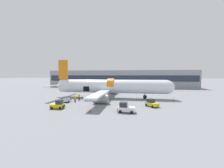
# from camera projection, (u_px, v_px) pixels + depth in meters

# --- Properties ---
(ground_plane) EXTENTS (500.00, 500.00, 0.00)m
(ground_plane) POSITION_uv_depth(u_px,v_px,m) (104.00, 102.00, 33.85)
(ground_plane) COLOR gray
(terminal_strip) EXTENTS (75.64, 13.83, 8.89)m
(terminal_strip) POSITION_uv_depth(u_px,v_px,m) (120.00, 79.00, 75.37)
(terminal_strip) COLOR gray
(terminal_strip) RESTS_ON ground_plane
(airplane) EXTENTS (34.45, 31.12, 11.03)m
(airplane) POSITION_uv_depth(u_px,v_px,m) (110.00, 87.00, 39.05)
(airplane) COLOR silver
(airplane) RESTS_ON ground_plane
(baggage_tug_lead) EXTENTS (2.80, 2.99, 1.57)m
(baggage_tug_lead) POSITION_uv_depth(u_px,v_px,m) (152.00, 103.00, 28.50)
(baggage_tug_lead) COLOR yellow
(baggage_tug_lead) RESTS_ON ground_plane
(baggage_tug_mid) EXTENTS (2.76, 2.27, 1.68)m
(baggage_tug_mid) POSITION_uv_depth(u_px,v_px,m) (58.00, 105.00, 26.85)
(baggage_tug_mid) COLOR yellow
(baggage_tug_mid) RESTS_ON ground_plane
(baggage_tug_rear) EXTENTS (3.12, 2.11, 1.79)m
(baggage_tug_rear) POSITION_uv_depth(u_px,v_px,m) (126.00, 108.00, 24.09)
(baggage_tug_rear) COLOR white
(baggage_tug_rear) RESTS_ON ground_plane
(baggage_cart_loading) EXTENTS (4.21, 2.16, 1.09)m
(baggage_cart_loading) POSITION_uv_depth(u_px,v_px,m) (91.00, 98.00, 35.29)
(baggage_cart_loading) COLOR #B7BABF
(baggage_cart_loading) RESTS_ON ground_plane
(baggage_cart_queued) EXTENTS (3.46, 2.45, 1.08)m
(baggage_cart_queued) POSITION_uv_depth(u_px,v_px,m) (64.00, 100.00, 32.93)
(baggage_cart_queued) COLOR #B7BABF
(baggage_cart_queued) RESTS_ON ground_plane
(ground_crew_loader_a) EXTENTS (0.62, 0.51, 1.80)m
(ground_crew_loader_a) POSITION_uv_depth(u_px,v_px,m) (79.00, 97.00, 35.72)
(ground_crew_loader_a) COLOR #1E2338
(ground_crew_loader_a) RESTS_ON ground_plane
(ground_crew_loader_b) EXTENTS (0.56, 0.51, 1.67)m
(ground_crew_loader_b) POSITION_uv_depth(u_px,v_px,m) (75.00, 98.00, 33.42)
(ground_crew_loader_b) COLOR #1E2338
(ground_crew_loader_b) RESTS_ON ground_plane
(ground_crew_driver) EXTENTS (0.59, 0.59, 1.85)m
(ground_crew_driver) POSITION_uv_depth(u_px,v_px,m) (102.00, 97.00, 34.40)
(ground_crew_driver) COLOR #2D2D33
(ground_crew_driver) RESTS_ON ground_plane
(ground_crew_supervisor) EXTENTS (0.58, 0.39, 1.67)m
(ground_crew_supervisor) POSITION_uv_depth(u_px,v_px,m) (103.00, 96.00, 36.44)
(ground_crew_supervisor) COLOR #2D2D33
(ground_crew_supervisor) RESTS_ON ground_plane
(safety_cone_nose) EXTENTS (0.48, 0.48, 0.65)m
(safety_cone_nose) POSITION_uv_depth(u_px,v_px,m) (174.00, 99.00, 35.51)
(safety_cone_nose) COLOR black
(safety_cone_nose) RESTS_ON ground_plane
(safety_cone_engine_left) EXTENTS (0.62, 0.62, 0.59)m
(safety_cone_engine_left) POSITION_uv_depth(u_px,v_px,m) (90.00, 110.00, 24.40)
(safety_cone_engine_left) COLOR black
(safety_cone_engine_left) RESTS_ON ground_plane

